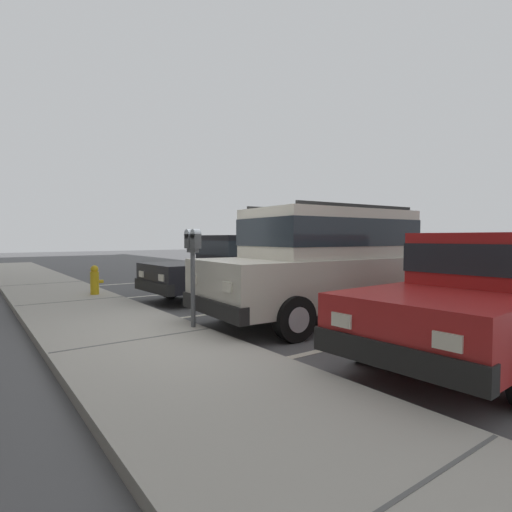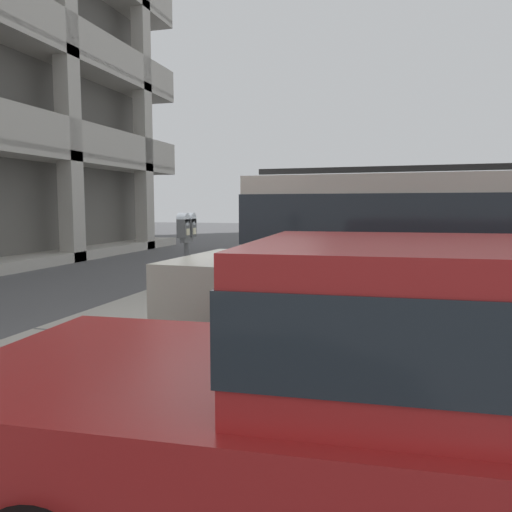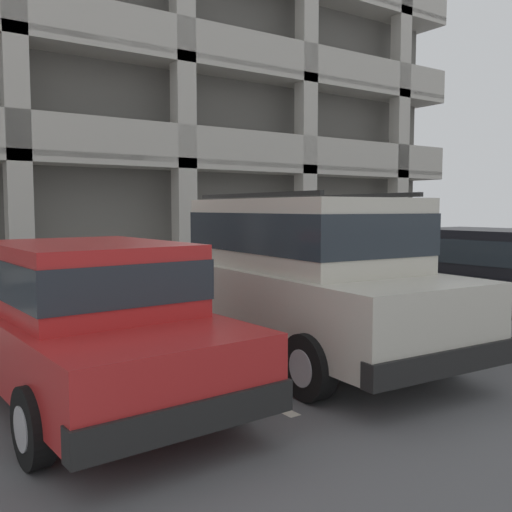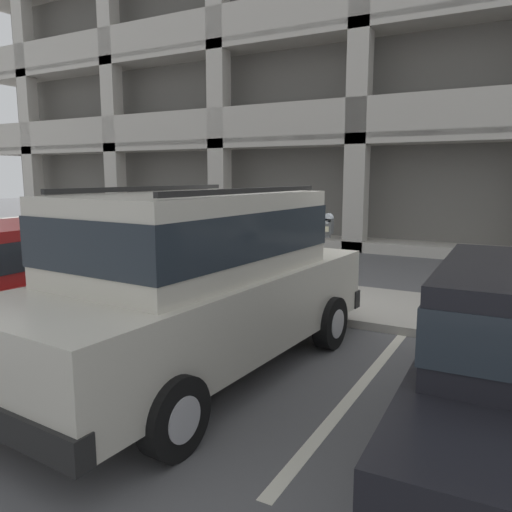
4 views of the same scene
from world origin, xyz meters
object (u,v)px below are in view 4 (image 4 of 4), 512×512
object	(u,v)px
red_sedan	(27,276)
parking_garage	(407,21)
parking_meter_near	(321,239)
parking_meter_far	(45,228)
silver_suv	(198,276)

from	to	relation	value
red_sedan	parking_garage	world-z (taller)	parking_garage
red_sedan	parking_garage	distance (m)	16.23
parking_meter_near	parking_meter_far	distance (m)	6.08
silver_suv	parking_meter_near	distance (m)	2.54
silver_suv	red_sedan	xyz separation A→B (m)	(-2.76, -0.07, -0.27)
silver_suv	parking_garage	distance (m)	16.04
silver_suv	red_sedan	size ratio (longest dim) A/B	1.07
parking_meter_far	parking_garage	distance (m)	14.41
silver_suv	parking_meter_far	bearing A→B (deg)	159.34
red_sedan	parking_garage	bearing A→B (deg)	81.44
red_sedan	parking_meter_near	xyz separation A→B (m)	(3.18, 2.57, 0.41)
parking_meter_near	parking_garage	distance (m)	13.78
silver_suv	parking_garage	world-z (taller)	parking_garage
red_sedan	parking_garage	xyz separation A→B (m)	(1.48, 14.70, 6.71)
silver_suv	red_sedan	bearing A→B (deg)	-175.21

